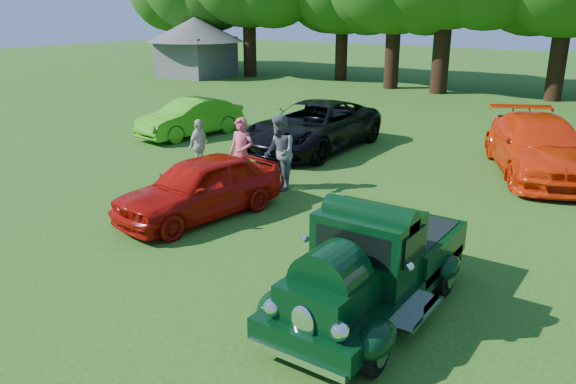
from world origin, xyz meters
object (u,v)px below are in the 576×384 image
Objects in this scene: spectator_pink at (242,154)px; spectator_white at (199,146)px; back_car_orange at (539,146)px; back_car_lime at (190,118)px; hero_pickup at (373,267)px; gazebo at (196,40)px; spectator_grey at (279,153)px; back_car_black at (314,126)px; red_convertible at (200,187)px.

spectator_white is at bearing 156.38° from spectator_pink.
back_car_lime is at bearing 164.19° from back_car_orange.
hero_pickup reaches higher than spectator_white.
spectator_pink is (-5.54, 3.70, 0.20)m from hero_pickup.
spectator_pink is at bearing -161.50° from back_car_orange.
spectator_white is at bearing -46.56° from gazebo.
spectator_grey is 1.29× the size of spectator_white.
hero_pickup is 6.66m from spectator_pink.
gazebo is at bearing 128.46° from back_car_orange.
hero_pickup is at bearing -117.79° from back_car_orange.
back_car_black is (4.79, 0.77, 0.11)m from back_car_lime.
red_convertible is (-5.01, 1.56, -0.04)m from hero_pickup.
spectator_grey is (-4.70, 4.18, 0.24)m from hero_pickup.
back_car_lime is 6.71m from spectator_pink.
spectator_grey is at bearing 92.13° from red_convertible.
back_car_orange is 9.50m from spectator_white.
spectator_white is 23.88m from gazebo.
red_convertible is at bearing -36.78° from back_car_lime.
back_car_lime is 0.72× the size of back_car_black.
back_car_lime is 11.64m from back_car_orange.
hero_pickup is at bearing -41.86° from spectator_pink.
red_convertible is 0.73× the size of back_car_orange.
spectator_white is at bearing -108.79° from back_car_black.
gazebo is at bearing 178.86° from spectator_grey.
back_car_lime is at bearing -166.85° from spectator_grey.
back_car_black is 6.79m from back_car_orange.
back_car_black is 3.04× the size of spectator_pink.
back_car_orange is at bearing -67.01° from spectator_white.
spectator_grey is at bearing 138.34° from hero_pickup.
gazebo reaches higher than back_car_orange.
spectator_grey is at bearing -42.09° from gazebo.
hero_pickup reaches higher than back_car_lime.
hero_pickup is at bearing -53.99° from back_car_black.
gazebo is at bearing 127.72° from spectator_pink.
spectator_white is at bearing -140.56° from spectator_grey.
back_car_black reaches higher than spectator_white.
hero_pickup is 2.20× the size of spectator_grey.
hero_pickup is 32.24m from gazebo.
spectator_grey is (6.34, -3.34, 0.30)m from back_car_lime.
back_car_orange is at bearing -26.51° from gazebo.
hero_pickup is 2.30× the size of spectator_pink.
back_car_lime is 2.70× the size of spectator_white.
spectator_white is (-2.01, 0.56, -0.17)m from spectator_pink.
back_car_orange is 7.32m from spectator_grey.
red_convertible reaches higher than back_car_lime.
hero_pickup is 0.66× the size of gazebo.
back_car_orange is 3.66× the size of spectator_white.
gazebo is at bearing 142.34° from red_convertible.
spectator_white is (-8.00, -5.13, -0.05)m from back_car_orange.
spectator_white is (3.49, -3.27, 0.08)m from back_car_lime.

